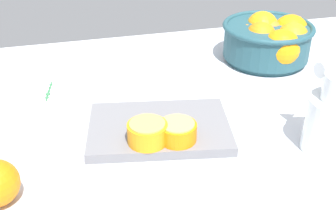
% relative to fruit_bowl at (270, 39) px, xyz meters
% --- Properties ---
extents(ground_plane, '(1.47, 1.01, 0.03)m').
position_rel_fruit_bowl_xyz_m(ground_plane, '(-0.30, -0.26, -0.07)').
color(ground_plane, silver).
extents(fruit_bowl, '(0.22, 0.22, 0.11)m').
position_rel_fruit_bowl_xyz_m(fruit_bowl, '(0.00, 0.00, 0.00)').
color(fruit_bowl, '#234C56').
rests_on(fruit_bowl, ground_plane).
extents(juice_pitcher, '(0.10, 0.14, 0.15)m').
position_rel_fruit_bowl_xyz_m(juice_pitcher, '(-0.06, -0.37, -0.00)').
color(juice_pitcher, white).
rests_on(juice_pitcher, ground_plane).
extents(cutting_board, '(0.28, 0.21, 0.02)m').
position_rel_fruit_bowl_xyz_m(cutting_board, '(-0.33, -0.24, -0.05)').
color(cutting_board, slate).
rests_on(cutting_board, ground_plane).
extents(orange_half_0, '(0.07, 0.07, 0.04)m').
position_rel_fruit_bowl_xyz_m(orange_half_0, '(-0.37, -0.29, -0.02)').
color(orange_half_0, orange).
rests_on(orange_half_0, cutting_board).
extents(orange_half_1, '(0.07, 0.07, 0.03)m').
position_rel_fruit_bowl_xyz_m(orange_half_1, '(-0.32, -0.30, -0.02)').
color(orange_half_1, orange).
rests_on(orange_half_1, cutting_board).
extents(herb_sprig_0, '(0.02, 0.09, 0.01)m').
position_rel_fruit_bowl_xyz_m(herb_sprig_0, '(-0.53, -0.03, -0.05)').
color(herb_sprig_0, '#337245').
rests_on(herb_sprig_0, ground_plane).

